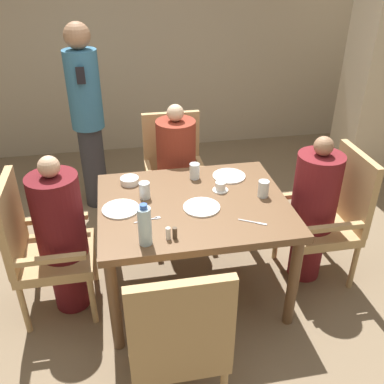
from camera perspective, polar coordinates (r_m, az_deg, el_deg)
The scene contains 25 objects.
ground_plane at distance 3.30m, azimuth 0.17°, elevation -12.48°, with size 16.00×16.00×0.00m, color #7A664C.
wall_back at distance 5.15m, azimuth -5.72°, elevation 20.64°, with size 8.00×0.06×2.80m.
pillar_stone at distance 4.86m, azimuth 24.05°, elevation 17.18°, with size 0.51×0.51×2.70m.
dining_table at distance 2.90m, azimuth 0.19°, elevation -2.90°, with size 1.26×1.02×0.75m.
chair_left_side at distance 2.99m, azimuth -19.66°, elevation -6.65°, with size 0.50×0.50×1.01m.
diner_in_left_chair at distance 2.93m, azimuth -17.00°, elevation -5.47°, with size 0.32×0.32×1.16m.
chair_far_side at distance 3.74m, azimuth -2.41°, elevation 3.01°, with size 0.50×0.50×1.01m.
diner_in_far_chair at distance 3.57m, azimuth -2.08°, elevation 2.90°, with size 0.32×0.32×1.17m.
chair_right_side at distance 3.28m, azimuth 18.06°, elevation -2.74°, with size 0.50×0.50×1.01m.
diner_in_right_chair at distance 3.19m, azimuth 15.85°, elevation -2.19°, with size 0.32×0.32×1.15m.
chair_near_corner at distance 2.26m, azimuth -1.91°, elevation -18.62°, with size 0.50×0.50×1.01m.
standing_host at distance 3.99m, azimuth -13.81°, elevation 9.96°, with size 0.29×0.33×1.70m.
plate_main_left at distance 2.81m, azimuth -9.49°, elevation -2.25°, with size 0.24×0.24×0.01m.
plate_main_right at distance 3.17m, azimuth 4.96°, elevation 2.14°, with size 0.24×0.24×0.01m.
plate_dessert_center at distance 2.79m, azimuth 1.29°, elevation -2.04°, with size 0.24×0.24×0.01m.
teacup_with_saucer at distance 2.98m, azimuth 3.81°, elevation 0.69°, with size 0.11×0.11×0.07m.
bowl_small at distance 3.10m, azimuth -8.32°, elevation 1.51°, with size 0.13×0.13×0.05m.
water_bottle at distance 2.42m, azimuth -6.33°, elevation -4.48°, with size 0.08×0.08×0.26m.
glass_tall_near at distance 2.93m, azimuth 9.50°, elevation 0.43°, with size 0.07×0.07×0.12m.
glass_tall_mid at distance 2.89m, azimuth -6.34°, elevation 0.22°, with size 0.07×0.07×0.12m.
glass_tall_far at distance 3.12m, azimuth 0.34°, elevation 2.81°, with size 0.07×0.07×0.12m.
salt_shaker at distance 2.49m, azimuth -3.20°, elevation -5.54°, with size 0.03×0.03×0.08m.
pepper_shaker at distance 2.50m, azimuth -2.30°, elevation -5.48°, with size 0.03×0.03×0.07m.
fork_beside_plate at distance 2.69m, azimuth -5.57°, elevation -3.65°, with size 0.17×0.05×0.00m.
knife_beside_plate at distance 2.67m, azimuth 8.28°, elevation -4.02°, with size 0.16×0.10×0.00m.
Camera 1 is at (-0.45, -2.39, 2.24)m, focal length 40.00 mm.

